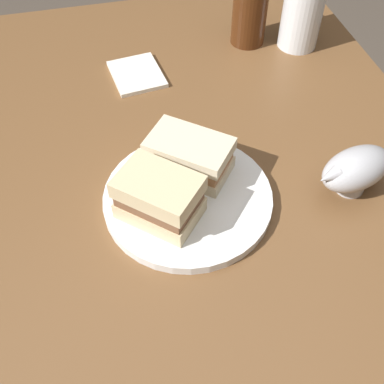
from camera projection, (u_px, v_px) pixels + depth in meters
ground_plane at (194, 380)px, 1.26m from camera, size 6.00×6.00×0.00m
dining_table at (195, 320)px, 0.97m from camera, size 1.26×0.86×0.76m
plate at (188, 198)px, 0.68m from camera, size 0.25×0.25×0.02m
sandwich_half_left at (189, 156)px, 0.68m from camera, size 0.13×0.14×0.06m
sandwich_half_right at (159, 197)px, 0.62m from camera, size 0.13×0.13×0.07m
potato_wedge_front at (157, 174)px, 0.69m from camera, size 0.05×0.03×0.02m
potato_wedge_middle at (165, 168)px, 0.70m from camera, size 0.03×0.05×0.02m
potato_wedge_back at (165, 177)px, 0.68m from camera, size 0.05×0.04×0.02m
pint_glass at (302, 15)px, 0.90m from camera, size 0.08×0.08×0.15m
gravy_boat at (355, 169)px, 0.67m from camera, size 0.09×0.14×0.07m
napkin at (137, 74)px, 0.88m from camera, size 0.12×0.10×0.01m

